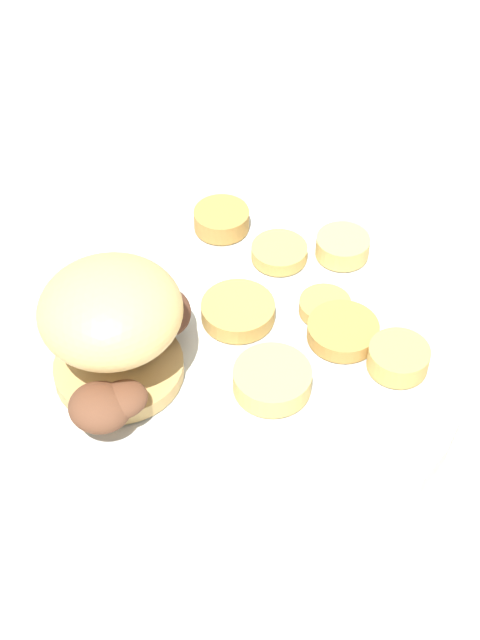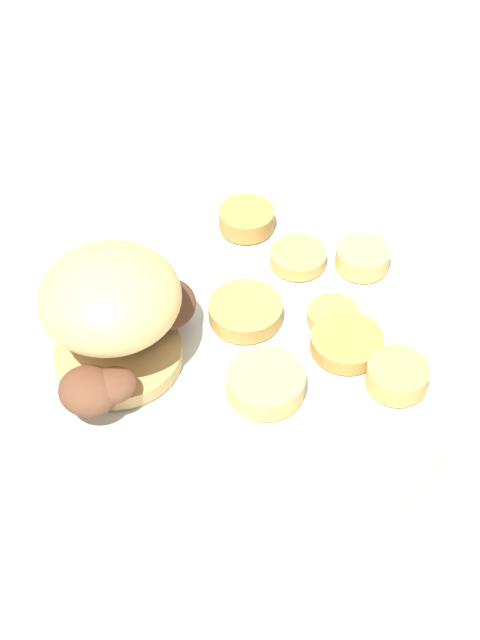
{
  "view_description": "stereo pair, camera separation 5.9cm",
  "coord_description": "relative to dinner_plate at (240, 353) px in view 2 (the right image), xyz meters",
  "views": [
    {
      "loc": [
        0.4,
        -0.0,
        0.47
      ],
      "look_at": [
        0.0,
        0.0,
        0.04
      ],
      "focal_mm": 50.0,
      "sensor_mm": 36.0,
      "label": 1
    },
    {
      "loc": [
        0.4,
        0.06,
        0.47
      ],
      "look_at": [
        0.0,
        0.0,
        0.04
      ],
      "focal_mm": 50.0,
      "sensor_mm": 36.0,
      "label": 2
    }
  ],
  "objects": [
    {
      "name": "potato_round_5",
      "position": [
        -0.01,
        0.07,
        0.01
      ],
      "size": [
        0.05,
        0.05,
        0.01
      ],
      "primitive_type": "cylinder",
      "color": "#BC8942",
      "rests_on": "dinner_plate"
    },
    {
      "name": "potato_round_2",
      "position": [
        -0.09,
        0.03,
        0.01
      ],
      "size": [
        0.04,
        0.04,
        0.01
      ],
      "primitive_type": "cylinder",
      "color": "tan",
      "rests_on": "dinner_plate"
    },
    {
      "name": "sandwich",
      "position": [
        0.03,
        -0.08,
        0.05
      ],
      "size": [
        0.13,
        0.1,
        0.09
      ],
      "color": "tan",
      "rests_on": "dinner_plate"
    },
    {
      "name": "potato_round_1",
      "position": [
        0.04,
        0.02,
        0.02
      ],
      "size": [
        0.05,
        0.05,
        0.02
      ],
      "primitive_type": "cylinder",
      "color": "#DBB766",
      "rests_on": "dinner_plate"
    },
    {
      "name": "potato_round_7",
      "position": [
        -0.09,
        0.08,
        0.02
      ],
      "size": [
        0.04,
        0.04,
        0.02
      ],
      "primitive_type": "cylinder",
      "color": "#DBB766",
      "rests_on": "dinner_plate"
    },
    {
      "name": "potato_round_4",
      "position": [
        0.02,
        0.11,
        0.02
      ],
      "size": [
        0.04,
        0.04,
        0.02
      ],
      "primitive_type": "cylinder",
      "color": "tan",
      "rests_on": "dinner_plate"
    },
    {
      "name": "potato_round_0",
      "position": [
        -0.12,
        -0.01,
        0.02
      ],
      "size": [
        0.04,
        0.04,
        0.02
      ],
      "primitive_type": "cylinder",
      "color": "#BC8942",
      "rests_on": "dinner_plate"
    },
    {
      "name": "potato_round_3",
      "position": [
        -0.03,
        0.06,
        0.01
      ],
      "size": [
        0.04,
        0.04,
        0.01
      ],
      "primitive_type": "cylinder",
      "color": "tan",
      "rests_on": "dinner_plate"
    },
    {
      "name": "ground_plane",
      "position": [
        0.0,
        0.0,
        -0.01
      ],
      "size": [
        4.0,
        4.0,
        0.0
      ],
      "primitive_type": "plane",
      "color": "#B2A899"
    },
    {
      "name": "dinner_plate",
      "position": [
        0.0,
        0.0,
        0.0
      ],
      "size": [
        0.31,
        0.31,
        0.02
      ],
      "color": "silver",
      "rests_on": "ground_plane"
    },
    {
      "name": "potato_round_6",
      "position": [
        -0.03,
        -0.0,
        0.01
      ],
      "size": [
        0.05,
        0.05,
        0.01
      ],
      "primitive_type": "cylinder",
      "color": "tan",
      "rests_on": "dinner_plate"
    }
  ]
}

